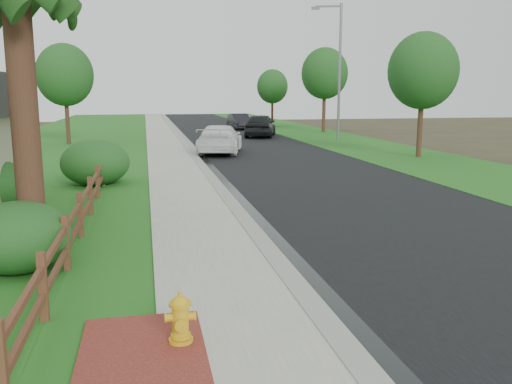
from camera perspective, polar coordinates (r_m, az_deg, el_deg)
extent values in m
plane|color=#332D1B|center=(8.49, 3.57, -12.84)|extent=(120.00, 120.00, 0.00)
cube|color=black|center=(43.18, -2.63, 5.95)|extent=(8.00, 90.00, 0.02)
cube|color=gray|center=(42.73, -8.23, 5.88)|extent=(0.40, 90.00, 0.12)
cube|color=black|center=(42.75, -7.76, 5.84)|extent=(0.50, 90.00, 0.00)
cube|color=gray|center=(42.67, -9.98, 5.81)|extent=(2.20, 90.00, 0.10)
cube|color=#2A5B1A|center=(42.67, -12.54, 5.69)|extent=(1.60, 90.00, 0.06)
cube|color=#2A5B1A|center=(43.07, -19.50, 5.37)|extent=(9.00, 90.00, 0.04)
cube|color=#2A5B1A|center=(44.76, 6.18, 6.07)|extent=(6.00, 90.00, 0.04)
cube|color=maroon|center=(7.31, -11.85, -16.60)|extent=(1.60, 2.40, 0.11)
cube|color=#432716|center=(6.39, -25.27, -16.65)|extent=(0.12, 0.12, 1.10)
cube|color=#432716|center=(8.55, -21.51, -9.46)|extent=(0.12, 0.12, 1.10)
cube|color=#432716|center=(10.81, -19.37, -5.21)|extent=(0.12, 0.12, 1.10)
cube|color=#432716|center=(13.12, -17.99, -2.43)|extent=(0.12, 0.12, 1.10)
cube|color=#432716|center=(15.46, -17.03, -0.49)|extent=(0.12, 0.12, 1.10)
cube|color=#432716|center=(17.82, -16.33, 0.94)|extent=(0.12, 0.12, 1.10)
cube|color=#432716|center=(20.18, -15.79, 2.03)|extent=(0.12, 0.12, 1.10)
cube|color=#432716|center=(22.56, -15.36, 2.90)|extent=(0.12, 0.12, 1.10)
cube|color=#432716|center=(7.49, -23.03, -13.25)|extent=(0.08, 2.35, 0.10)
cube|color=#432716|center=(7.34, -23.26, -10.38)|extent=(0.08, 2.35, 0.10)
cube|color=#432716|center=(9.70, -20.27, -7.65)|extent=(0.08, 2.35, 0.10)
cube|color=#432716|center=(9.59, -20.42, -5.37)|extent=(0.08, 2.35, 0.10)
cube|color=#432716|center=(11.99, -18.58, -4.15)|extent=(0.08, 2.35, 0.10)
cube|color=#432716|center=(11.90, -18.70, -2.28)|extent=(0.08, 2.35, 0.10)
cube|color=#432716|center=(14.31, -17.45, -1.77)|extent=(0.08, 2.35, 0.10)
cube|color=#432716|center=(14.24, -17.54, -0.20)|extent=(0.08, 2.35, 0.10)
cube|color=#432716|center=(16.66, -16.64, -0.06)|extent=(0.08, 2.35, 0.10)
cube|color=#432716|center=(16.59, -16.71, 1.29)|extent=(0.08, 2.35, 0.10)
cube|color=#432716|center=(19.01, -16.03, 1.22)|extent=(0.08, 2.35, 0.10)
cube|color=#432716|center=(18.96, -16.09, 2.42)|extent=(0.08, 2.35, 0.10)
cube|color=#432716|center=(21.38, -15.55, 2.22)|extent=(0.08, 2.35, 0.10)
cube|color=#432716|center=(21.33, -15.60, 3.29)|extent=(0.08, 2.35, 0.10)
cylinder|color=#3D2319|center=(11.27, -23.12, 6.53)|extent=(0.52, 0.52, 5.50)
cylinder|color=gold|center=(7.49, -7.91, -15.17)|extent=(0.32, 0.32, 0.06)
cylinder|color=gold|center=(7.38, -7.96, -13.37)|extent=(0.22, 0.22, 0.49)
cylinder|color=gold|center=(7.46, -7.92, -14.71)|extent=(0.27, 0.27, 0.05)
cylinder|color=gold|center=(7.29, -8.01, -11.59)|extent=(0.29, 0.29, 0.05)
ellipsoid|color=gold|center=(7.28, -8.01, -11.45)|extent=(0.24, 0.24, 0.18)
cylinder|color=gold|center=(7.24, -8.03, -10.61)|extent=(0.05, 0.05, 0.07)
cylinder|color=gold|center=(7.24, -7.91, -13.61)|extent=(0.15, 0.12, 0.14)
cylinder|color=gold|center=(7.35, -9.26, -12.94)|extent=(0.13, 0.12, 0.11)
cylinder|color=gold|center=(7.36, -6.68, -12.84)|extent=(0.13, 0.12, 0.11)
imported|color=white|center=(30.38, -3.82, 5.58)|extent=(3.42, 5.80, 1.58)
imported|color=black|center=(41.87, 0.47, 7.05)|extent=(3.57, 5.60, 1.78)
imported|color=black|center=(50.60, -1.76, 7.44)|extent=(1.86, 4.47, 1.44)
cylinder|color=slate|center=(40.22, 8.79, 12.32)|extent=(0.19, 0.19, 9.57)
cube|color=slate|center=(40.62, 7.71, 18.81)|extent=(1.86, 0.71, 0.13)
cube|color=slate|center=(40.60, 6.28, 18.69)|extent=(0.63, 0.40, 0.19)
ellipsoid|color=#1C4A1A|center=(11.14, -23.79, -4.37)|extent=(2.27, 2.27, 1.36)
ellipsoid|color=#1C4A1A|center=(20.61, -16.58, 2.98)|extent=(2.80, 2.80, 1.68)
cylinder|color=#3D2319|center=(29.66, 16.91, 7.26)|extent=(0.27, 0.27, 3.91)
ellipsoid|color=#1C4A1A|center=(29.64, 17.17, 12.10)|extent=(3.57, 3.57, 3.93)
cylinder|color=#3D2319|center=(37.50, -19.26, 7.70)|extent=(0.27, 0.27, 3.92)
ellipsoid|color=#1C4A1A|center=(37.49, -19.50, 11.55)|extent=(3.62, 3.62, 3.98)
cylinder|color=#3D2319|center=(47.22, 7.17, 8.89)|extent=(0.30, 0.30, 4.35)
ellipsoid|color=#1C4A1A|center=(47.24, 7.24, 12.29)|extent=(3.94, 3.94, 4.33)
cylinder|color=#3D2319|center=(55.00, 1.72, 8.72)|extent=(0.24, 0.24, 3.48)
ellipsoid|color=#1C4A1A|center=(54.98, 1.74, 11.05)|extent=(3.07, 3.07, 3.38)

